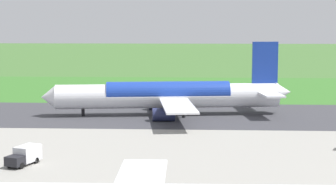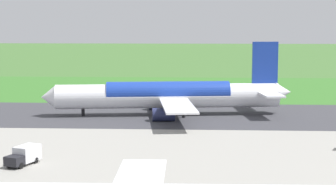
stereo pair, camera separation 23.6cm
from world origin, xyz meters
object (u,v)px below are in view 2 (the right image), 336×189
no_stopping_sign (180,85)px  airliner_main (170,95)px  traffic_cone_orange (167,90)px  service_truck_fuel (24,155)px

no_stopping_sign → airliner_main: bearing=89.2°
airliner_main → traffic_cone_orange: bearing=-86.2°
service_truck_fuel → airliner_main: bearing=-112.4°
airliner_main → traffic_cone_orange: (2.85, -42.45, -4.08)m
airliner_main → traffic_cone_orange: airliner_main is taller
airliner_main → traffic_cone_orange: size_ratio=98.37×
no_stopping_sign → traffic_cone_orange: bearing=54.0°
service_truck_fuel → no_stopping_sign: 93.97m
traffic_cone_orange → airliner_main: bearing=93.8°
airliner_main → service_truck_fuel: bearing=67.6°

